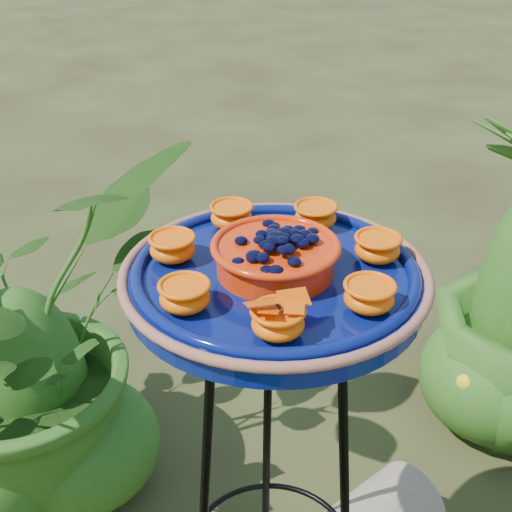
# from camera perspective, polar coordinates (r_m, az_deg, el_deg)

# --- Properties ---
(tripod_stand) EXTENTS (0.36, 0.36, 0.83)m
(tripod_stand) POSITION_cam_1_polar(r_m,az_deg,el_deg) (1.23, 1.31, -16.06)
(tripod_stand) COLOR black
(tripod_stand) RESTS_ON ground
(feeder_dish) EXTENTS (0.50, 0.50, 0.10)m
(feeder_dish) POSITION_cam_1_polar(r_m,az_deg,el_deg) (1.00, 1.54, -1.35)
(feeder_dish) COLOR #071154
(feeder_dish) RESTS_ON tripod_stand
(shrub_back_left) EXTENTS (1.01, 1.01, 0.85)m
(shrub_back_left) POSITION_cam_1_polar(r_m,az_deg,el_deg) (1.71, -18.53, -6.14)
(shrub_back_left) COLOR #295516
(shrub_back_left) RESTS_ON ground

